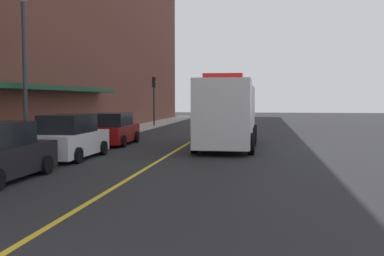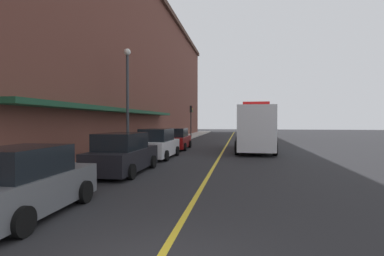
% 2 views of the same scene
% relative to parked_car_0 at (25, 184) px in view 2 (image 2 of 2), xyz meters
% --- Properties ---
extents(ground_plane, '(112.00, 112.00, 0.00)m').
position_rel_parked_car_0_xyz_m(ground_plane, '(3.92, 22.68, -0.81)').
color(ground_plane, '#232326').
extents(sidewalk_left, '(2.40, 70.00, 0.15)m').
position_rel_parked_car_0_xyz_m(sidewalk_left, '(-2.28, 22.68, -0.74)').
color(sidewalk_left, '#ADA8A0').
rests_on(sidewalk_left, ground).
extents(lane_center_stripe, '(0.16, 70.00, 0.01)m').
position_rel_parked_car_0_xyz_m(lane_center_stripe, '(3.92, 22.68, -0.81)').
color(lane_center_stripe, gold).
rests_on(lane_center_stripe, ground).
extents(brick_building_left, '(14.36, 64.00, 16.27)m').
position_rel_parked_car_0_xyz_m(brick_building_left, '(-10.08, 21.68, 7.33)').
color(brick_building_left, brown).
rests_on(brick_building_left, ground).
extents(parked_car_0, '(2.04, 4.18, 1.74)m').
position_rel_parked_car_0_xyz_m(parked_car_0, '(0.00, 0.00, 0.00)').
color(parked_car_0, '#595B60').
rests_on(parked_car_0, ground).
extents(parked_car_1, '(2.10, 4.76, 1.83)m').
position_rel_parked_car_0_xyz_m(parked_car_1, '(-0.02, 6.22, 0.04)').
color(parked_car_1, black).
rests_on(parked_car_1, ground).
extents(parked_car_2, '(2.12, 4.51, 1.88)m').
position_rel_parked_car_0_xyz_m(parked_car_2, '(0.04, 11.71, 0.06)').
color(parked_car_2, silver).
rests_on(parked_car_2, ground).
extents(parked_car_3, '(2.20, 4.58, 1.76)m').
position_rel_parked_car_0_xyz_m(parked_car_3, '(-0.07, 17.76, 0.01)').
color(parked_car_3, maroon).
rests_on(parked_car_3, ground).
extents(box_truck, '(2.91, 9.31, 3.69)m').
position_rel_parked_car_0_xyz_m(box_truck, '(6.32, 17.53, 0.95)').
color(box_truck, silver).
rests_on(box_truck, ground).
extents(parking_meter_0, '(0.14, 0.18, 1.33)m').
position_rel_parked_car_0_xyz_m(parking_meter_0, '(-1.43, 2.20, 0.25)').
color(parking_meter_0, '#4C4C51').
rests_on(parking_meter_0, sidewalk_left).
extents(parking_meter_1, '(0.14, 0.18, 1.33)m').
position_rel_parked_car_0_xyz_m(parking_meter_1, '(-1.43, 12.02, 0.25)').
color(parking_meter_1, '#4C4C51').
rests_on(parking_meter_1, sidewalk_left).
extents(parking_meter_2, '(0.14, 0.18, 1.33)m').
position_rel_parked_car_0_xyz_m(parking_meter_2, '(-1.43, 12.95, 0.25)').
color(parking_meter_2, '#4C4C51').
rests_on(parking_meter_2, sidewalk_left).
extents(street_lamp_left, '(0.44, 0.44, 6.94)m').
position_rel_parked_car_0_xyz_m(street_lamp_left, '(-2.03, 11.88, 3.59)').
color(street_lamp_left, '#33383D').
rests_on(street_lamp_left, sidewalk_left).
extents(traffic_light_near, '(0.38, 0.36, 4.30)m').
position_rel_parked_car_0_xyz_m(traffic_light_near, '(-1.37, 32.93, 2.34)').
color(traffic_light_near, '#232326').
rests_on(traffic_light_near, sidewalk_left).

